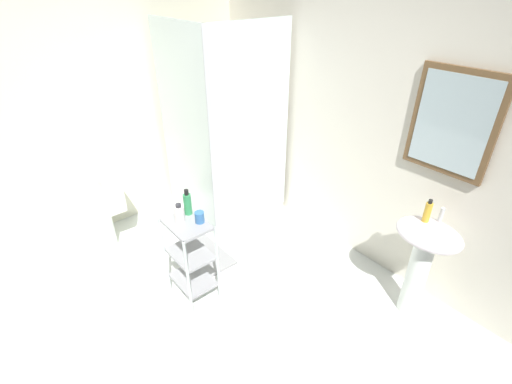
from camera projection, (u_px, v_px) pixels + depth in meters
The scene contains 13 objects.
ground_plane at pixel (186, 343), 2.66m from camera, with size 4.20×4.20×0.02m, color silver.
wall_back at pixel (366, 122), 3.02m from camera, with size 4.20×0.14×2.50m.
wall_left at pixel (66, 112), 3.24m from camera, with size 0.10×4.20×2.50m, color silver.
shower_stall at pixel (224, 176), 3.86m from camera, with size 0.92×0.92×2.00m.
pedestal_sink at pixel (423, 252), 2.63m from camera, with size 0.46×0.37×0.81m.
sink_faucet at pixel (442, 214), 2.55m from camera, with size 0.03×0.03×0.10m, color silver.
toilet at pixel (97, 219), 3.44m from camera, with size 0.37×0.49×0.76m.
storage_cart at pixel (190, 255), 2.82m from camera, with size 0.38×0.28×0.74m.
hand_soap_bottle at pixel (428, 212), 2.52m from camera, with size 0.05×0.05×0.18m.
lotion_bottle_white at pixel (179, 214), 2.64m from camera, with size 0.07×0.07×0.16m.
body_wash_bottle_green at pixel (188, 203), 2.72m from camera, with size 0.06×0.06×0.21m.
rinse_cup at pixel (200, 217), 2.65m from camera, with size 0.07×0.07×0.09m, color #3870B2.
bath_mat at pixel (202, 255), 3.46m from camera, with size 0.60×0.40×0.02m, color gray.
Camera 1 is at (1.65, -0.71, 2.30)m, focal length 25.57 mm.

